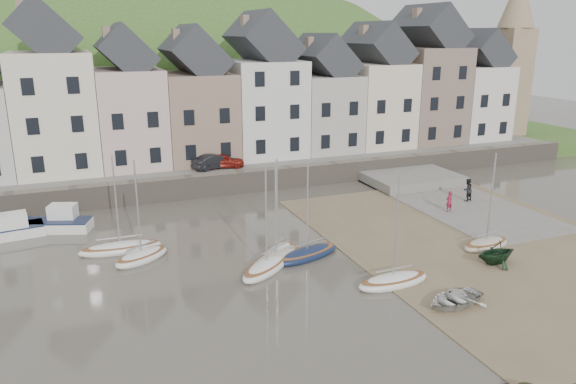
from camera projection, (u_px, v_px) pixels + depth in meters
name	position (u px, v px, depth m)	size (l,w,h in m)	color
ground	(327.00, 270.00, 30.95)	(160.00, 160.00, 0.00)	#49453A
quay_land	(200.00, 149.00, 59.28)	(90.00, 30.00, 1.50)	#396026
quay_street	(229.00, 165.00, 48.79)	(70.00, 7.00, 0.10)	slate
seawall	(240.00, 182.00, 45.86)	(70.00, 1.20, 1.80)	slate
beach	(482.00, 243.00, 34.84)	(18.00, 26.00, 0.06)	brown
slipway	(453.00, 201.00, 43.37)	(8.00, 18.00, 0.12)	slate
hillside	(136.00, 232.00, 87.77)	(134.40, 84.00, 84.00)	#396026
townhouse_terrace	(235.00, 95.00, 50.90)	(61.05, 8.00, 13.93)	white
church_spire	(513.00, 50.00, 61.44)	(4.00, 4.00, 18.00)	#997F60
sailboat_0	(120.00, 248.00, 33.46)	(5.01, 1.60, 6.32)	white
sailboat_1	(142.00, 256.00, 32.20)	(3.89, 3.17, 6.32)	white
sailboat_2	(276.00, 258.00, 31.91)	(4.87, 3.81, 6.32)	beige
sailboat_3	(277.00, 254.00, 32.53)	(3.89, 3.97, 6.32)	white
sailboat_4	(267.00, 266.00, 30.81)	(4.44, 4.04, 6.32)	white
sailboat_5	(307.00, 254.00, 32.56)	(4.87, 2.79, 6.32)	#14203E
sailboat_6	(393.00, 281.00, 29.04)	(4.31, 1.67, 6.32)	white
sailboat_7	(486.00, 244.00, 34.05)	(3.71, 2.01, 6.32)	beige
motorboat_0	(2.00, 231.00, 35.45)	(5.62, 2.47, 1.70)	white
motorboat_2	(55.00, 222.00, 37.07)	(5.33, 3.32, 1.70)	white
rowboat_white	(454.00, 299.00, 26.78)	(2.30, 3.21, 0.67)	silver
rowboat_green	(496.00, 252.00, 31.54)	(2.24, 2.59, 1.37)	black
person_red	(449.00, 201.00, 40.49)	(0.58, 0.38, 1.59)	maroon
person_dark	(467.00, 190.00, 43.03)	(0.88, 0.69, 1.82)	black
car_left	(223.00, 161.00, 47.44)	(1.49, 3.71, 1.26)	maroon
car_right	(215.00, 161.00, 47.18)	(1.36, 3.90, 1.29)	black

